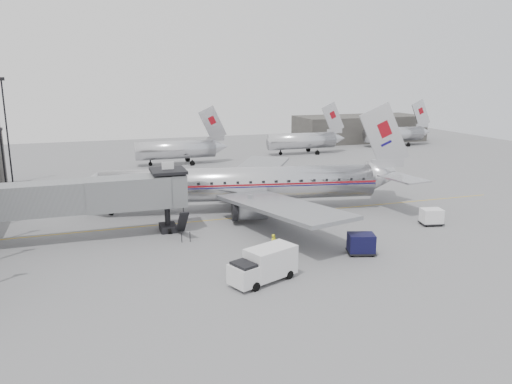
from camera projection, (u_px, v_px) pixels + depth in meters
The scene contains 12 objects.
ground at pixel (265, 232), 50.63m from camera, with size 160.00×160.00×0.00m, color slate.
hangar at pixel (359, 128), 119.17m from camera, with size 30.00×12.00×6.00m, color #393634.
apron_line at pixel (272, 214), 57.09m from camera, with size 0.15×60.00×0.01m, color gold.
jet_bridge at pixel (90, 197), 47.92m from camera, with size 21.00×6.20×7.10m.
distant_aircraft_near at pixel (177, 149), 88.21m from camera, with size 16.39×3.20×10.26m.
distant_aircraft_mid at pixel (303, 140), 99.91m from camera, with size 16.39×3.20×10.26m.
distant_aircraft_far at pixel (394, 134), 110.99m from camera, with size 16.39×3.20×10.26m.
airliner at pixel (246, 184), 58.31m from camera, with size 39.38×36.18×12.55m.
service_van at pixel (264, 264), 38.42m from camera, with size 5.93×4.06×2.61m.
baggage_cart_navy at pixel (361, 243), 44.31m from camera, with size 2.81×2.44×1.87m.
baggage_cart_white at pixel (431, 216), 52.97m from camera, with size 2.52×2.11×1.74m.
ramp_worker at pixel (274, 244), 44.48m from camera, with size 0.65×0.43×1.79m, color yellow.
Camera 1 is at (-16.19, -45.53, 15.68)m, focal length 35.00 mm.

